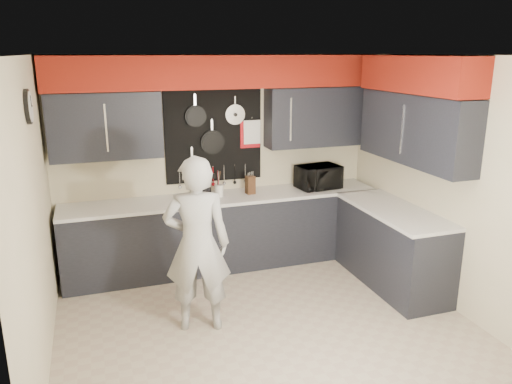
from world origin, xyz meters
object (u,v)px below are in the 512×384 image
object	(u,v)px
coffee_maker	(205,185)
person	(197,245)
microwave	(318,177)
knife_block	(250,185)
utensil_crock	(219,191)

from	to	relation	value
coffee_maker	person	distance (m)	1.41
microwave	person	bearing A→B (deg)	-152.18
knife_block	coffee_maker	world-z (taller)	coffee_maker
microwave	utensil_crock	world-z (taller)	microwave
microwave	knife_block	size ratio (longest dim) A/B	2.39
microwave	coffee_maker	bearing A→B (deg)	171.99
knife_block	coffee_maker	bearing A→B (deg)	172.95
person	knife_block	bearing A→B (deg)	-112.69
coffee_maker	person	bearing A→B (deg)	-123.69
microwave	knife_block	xyz separation A→B (m)	(-0.92, 0.02, -0.04)
utensil_crock	microwave	bearing A→B (deg)	-1.55
microwave	utensil_crock	distance (m)	1.32
knife_block	coffee_maker	size ratio (longest dim) A/B	0.71
knife_block	person	size ratio (longest dim) A/B	0.13
utensil_crock	person	bearing A→B (deg)	-112.64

